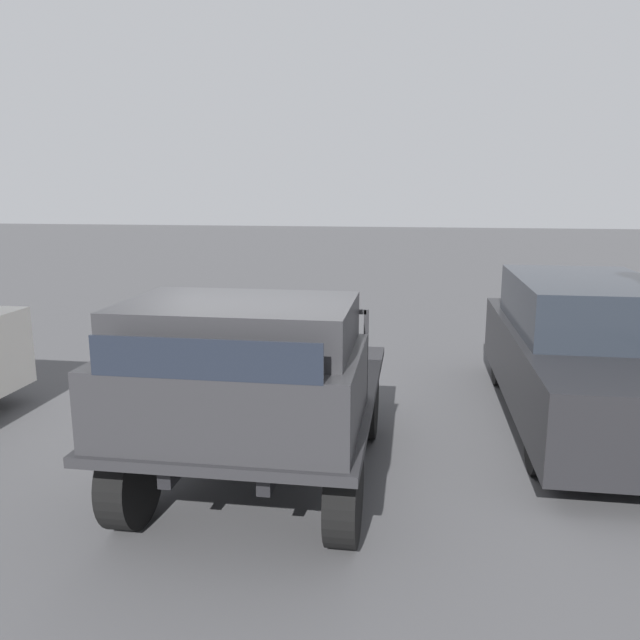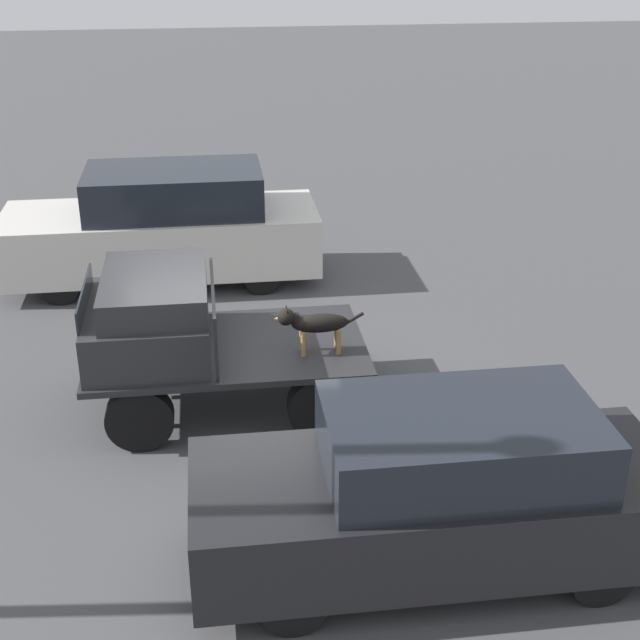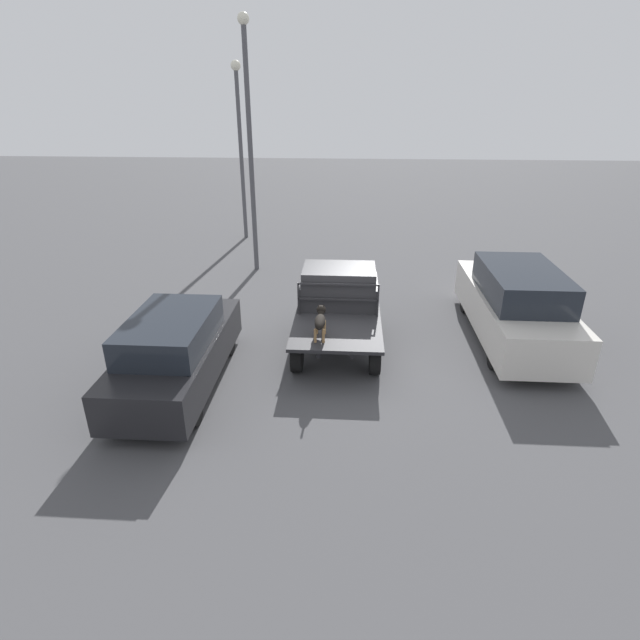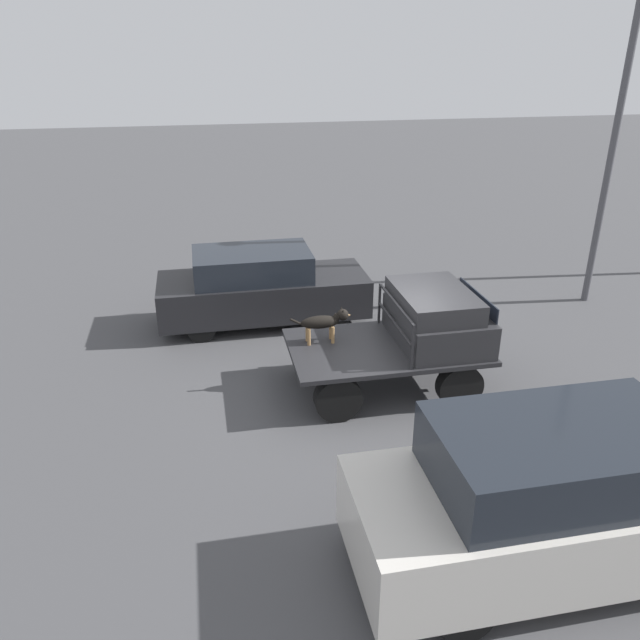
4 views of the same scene
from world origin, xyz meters
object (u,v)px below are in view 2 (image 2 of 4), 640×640
dog (312,323)px  parked_pickup_far (165,227)px  parked_sedan (439,491)px  flatbed_truck (228,362)px

dog → parked_pickup_far: parked_pickup_far is taller
dog → parked_sedan: bearing=88.5°
flatbed_truck → parked_pickup_far: size_ratio=0.66×
flatbed_truck → parked_pickup_far: parked_pickup_far is taller
parked_sedan → parked_pickup_far: bearing=-70.6°
dog → parked_pickup_far: bearing=-85.3°
dog → parked_pickup_far: (1.90, -4.75, -0.30)m
dog → parked_sedan: parked_sedan is taller
flatbed_truck → parked_pickup_far: bearing=-78.8°
flatbed_truck → parked_sedan: bearing=119.4°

